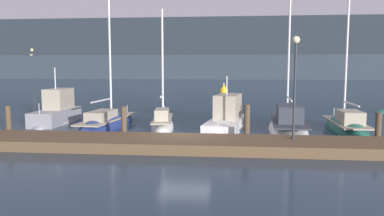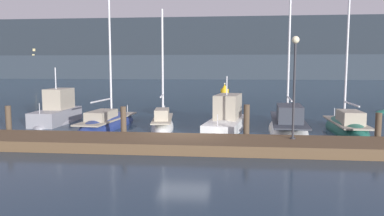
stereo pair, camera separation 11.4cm
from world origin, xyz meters
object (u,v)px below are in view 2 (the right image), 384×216
at_px(motorboat_berth_4, 226,124).
at_px(dock_lamppost, 295,71).
at_px(sailboat_berth_2, 108,126).
at_px(sailboat_berth_3, 163,126).
at_px(sailboat_berth_5, 288,127).
at_px(sailboat_berth_6, 346,129).
at_px(motorboat_berth_1, 57,116).
at_px(channel_buoy, 225,95).

bearing_deg(motorboat_berth_4, dock_lamppost, -59.69).
xyz_separation_m(sailboat_berth_2, motorboat_berth_4, (7.05, 0.03, 0.22)).
distance_m(sailboat_berth_3, sailboat_berth_5, 7.16).
bearing_deg(dock_lamppost, sailboat_berth_6, 52.83).
bearing_deg(dock_lamppost, motorboat_berth_1, 155.65).
bearing_deg(dock_lamppost, motorboat_berth_4, 120.31).
height_order(sailboat_berth_3, sailboat_berth_5, sailboat_berth_5).
xyz_separation_m(sailboat_berth_6, dock_lamppost, (-3.70, -4.88, 3.26)).
distance_m(sailboat_berth_2, motorboat_berth_4, 7.06).
bearing_deg(channel_buoy, sailboat_berth_6, -67.92).
bearing_deg(motorboat_berth_4, motorboat_berth_1, 173.74).
distance_m(motorboat_berth_1, sailboat_berth_6, 17.46).
height_order(sailboat_berth_6, channel_buoy, sailboat_berth_6).
relative_size(sailboat_berth_3, sailboat_berth_6, 0.76).
bearing_deg(sailboat_berth_3, sailboat_berth_6, 0.22).
bearing_deg(sailboat_berth_6, sailboat_berth_2, 179.54).
distance_m(sailboat_berth_2, sailboat_berth_3, 3.36).
relative_size(sailboat_berth_2, motorboat_berth_4, 1.52).
bearing_deg(sailboat_berth_5, motorboat_berth_1, 174.80).
height_order(motorboat_berth_1, motorboat_berth_4, motorboat_berth_1).
relative_size(sailboat_berth_3, sailboat_berth_5, 0.59).
bearing_deg(sailboat_berth_6, motorboat_berth_4, 178.81).
bearing_deg(channel_buoy, motorboat_berth_1, -122.95).
bearing_deg(channel_buoy, sailboat_berth_5, -77.44).
height_order(sailboat_berth_3, motorboat_berth_4, sailboat_berth_3).
bearing_deg(motorboat_berth_1, sailboat_berth_6, -4.33).
relative_size(channel_buoy, dock_lamppost, 0.44).
bearing_deg(sailboat_berth_5, sailboat_berth_2, 179.53).
relative_size(motorboat_berth_1, sailboat_berth_3, 0.67).
bearing_deg(sailboat_berth_6, dock_lamppost, -127.17).
height_order(sailboat_berth_5, dock_lamppost, sailboat_berth_5).
relative_size(sailboat_berth_3, channel_buoy, 3.88).
distance_m(motorboat_berth_4, sailboat_berth_5, 3.47).
relative_size(sailboat_berth_3, motorboat_berth_4, 1.21).
bearing_deg(dock_lamppost, channel_buoy, 98.52).
relative_size(sailboat_berth_5, channel_buoy, 6.52).
xyz_separation_m(motorboat_berth_1, sailboat_berth_6, (17.41, -1.32, -0.33)).
height_order(sailboat_berth_2, sailboat_berth_3, sailboat_berth_2).
bearing_deg(sailboat_berth_6, motorboat_berth_1, 175.67).
distance_m(sailboat_berth_5, sailboat_berth_6, 3.18).
xyz_separation_m(sailboat_berth_3, dock_lamppost, (6.63, -4.84, 3.23)).
relative_size(sailboat_berth_3, dock_lamppost, 1.69).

